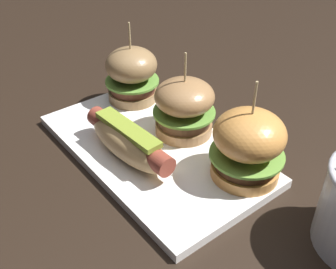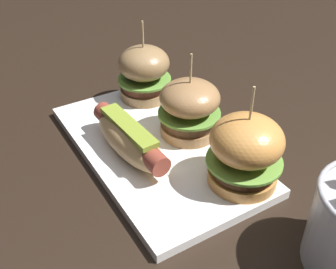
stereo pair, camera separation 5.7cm
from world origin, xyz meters
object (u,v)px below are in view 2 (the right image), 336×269
platter_main (156,148)px  hot_dog (128,137)px  slider_left (144,72)px  slider_right (245,151)px  slider_center (188,106)px

platter_main → hot_dog: size_ratio=2.10×
slider_left → slider_right: bearing=0.9°
hot_dog → slider_right: 0.17m
slider_right → platter_main: bearing=-155.6°
hot_dog → slider_right: (0.14, 0.10, 0.02)m
platter_main → hot_dog: (-0.00, -0.04, 0.03)m
hot_dog → slider_right: bearing=37.2°
platter_main → slider_center: bearing=94.8°
hot_dog → slider_right: size_ratio=1.19×
slider_left → slider_center: size_ratio=1.05×
platter_main → slider_right: (0.13, 0.06, 0.06)m
hot_dog → slider_center: (-0.00, 0.10, 0.02)m
slider_left → slider_center: slider_left is taller
slider_center → hot_dog: bearing=-89.6°
slider_left → hot_dog: bearing=-37.0°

